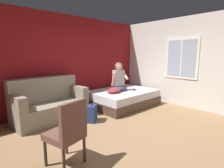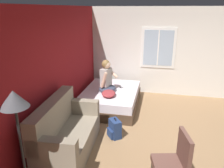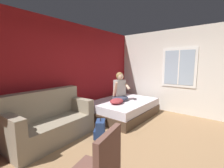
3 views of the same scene
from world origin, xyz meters
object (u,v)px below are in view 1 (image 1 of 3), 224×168
(couch, at_px, (49,104))
(throw_pillow, at_px, (114,90))
(bed, at_px, (123,98))
(person_seated, at_px, (119,79))
(side_chair, at_px, (68,131))
(cell_phone, at_px, (135,90))
(backpack, at_px, (92,114))

(couch, height_order, throw_pillow, couch)
(bed, relative_size, person_seated, 2.32)
(bed, distance_m, side_chair, 3.21)
(side_chair, bearing_deg, person_seated, 31.68)
(bed, bearing_deg, throw_pillow, -174.09)
(bed, height_order, cell_phone, cell_phone)
(couch, distance_m, side_chair, 2.04)
(bed, height_order, side_chair, side_chair)
(bed, relative_size, couch, 1.17)
(bed, xyz_separation_m, person_seated, (-0.09, 0.08, 0.60))
(bed, height_order, person_seated, person_seated)
(couch, relative_size, throw_pillow, 3.64)
(side_chair, bearing_deg, couch, 73.62)
(backpack, bearing_deg, throw_pillow, 19.34)
(throw_pillow, distance_m, cell_phone, 0.74)
(bed, distance_m, backpack, 1.59)
(couch, bearing_deg, throw_pillow, -13.42)
(person_seated, relative_size, cell_phone, 6.08)
(throw_pillow, bearing_deg, backpack, -160.66)
(bed, relative_size, cell_phone, 14.13)
(side_chair, relative_size, cell_phone, 6.81)
(cell_phone, bearing_deg, bed, 0.04)
(couch, xyz_separation_m, backpack, (0.68, -0.81, -0.20))
(bed, bearing_deg, backpack, -164.29)
(couch, bearing_deg, cell_phone, -14.37)
(backpack, height_order, throw_pillow, throw_pillow)
(backpack, height_order, cell_phone, cell_phone)
(person_seated, bearing_deg, throw_pillow, -159.05)
(couch, height_order, side_chair, couch)
(bed, distance_m, couch, 2.25)
(bed, distance_m, person_seated, 0.61)
(couch, xyz_separation_m, side_chair, (-0.57, -1.96, 0.14))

